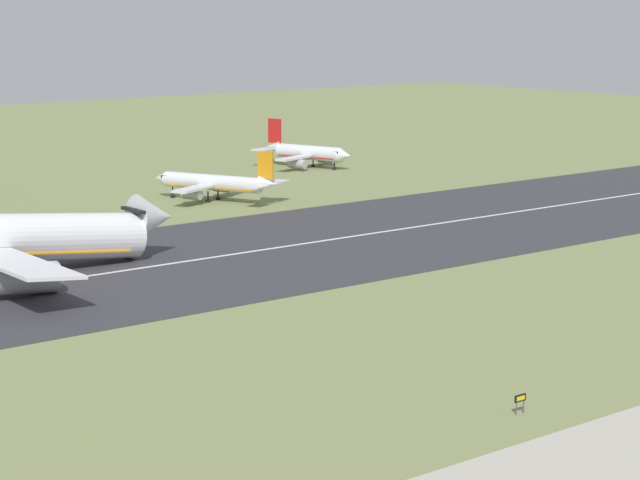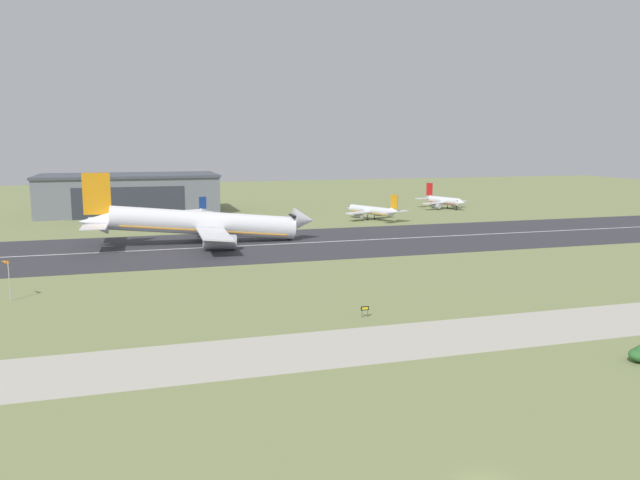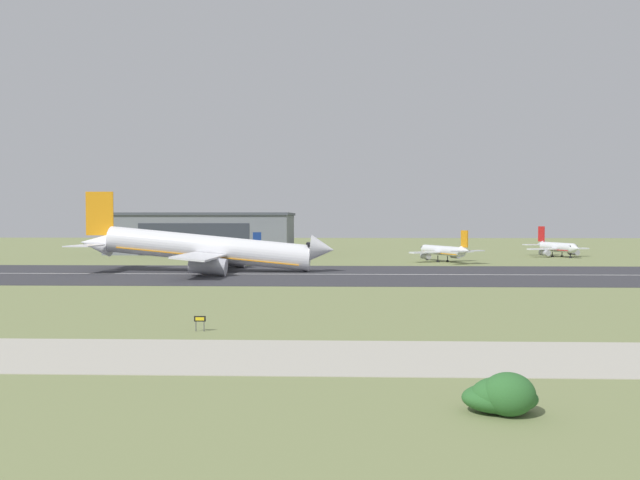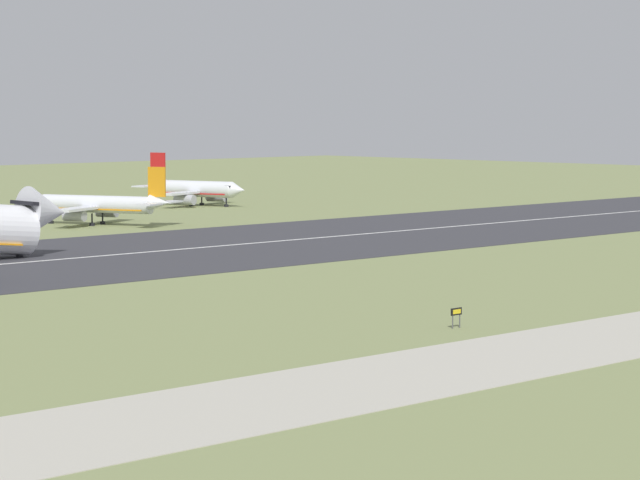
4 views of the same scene
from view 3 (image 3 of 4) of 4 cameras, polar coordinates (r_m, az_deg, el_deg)
The scene contains 11 objects.
ground_plane at distance 81.86m, azimuth -14.43°, elevation -6.62°, with size 633.71×633.71×0.00m, color #7A8451.
runway_strip at distance 137.49m, azimuth -7.69°, elevation -3.11°, with size 393.71×48.55×0.06m, color #333338.
runway_centreline at distance 137.48m, azimuth -7.69°, elevation -3.09°, with size 354.34×0.70×0.01m, color silver.
taxiway_road at distance 60.14m, azimuth -20.79°, elevation -9.77°, with size 295.28×14.07×0.05m, color #B2AD9E.
hangar_building at distance 224.65m, azimuth -10.55°, elevation 0.65°, with size 62.53×32.88×14.21m.
airplane_landing at distance 144.62m, azimuth -10.22°, elevation -0.84°, with size 59.29×46.06×18.36m.
airplane_parked_west at distance 212.12m, azimuth 20.85°, elevation -0.64°, with size 21.04×21.83×9.61m.
airplane_parked_centre at distance 177.76m, azimuth 11.20°, elevation -0.99°, with size 19.47×24.45×9.04m.
airplane_parked_east at distance 188.28m, azimuth -8.61°, elevation -0.90°, with size 22.99×17.40×8.03m.
shrub_clump at distance 41.39m, azimuth 16.37°, elevation -13.53°, with size 4.74×3.51×2.68m.
runway_sign at distance 68.74m, azimuth -10.92°, elevation -7.21°, with size 1.25×0.13×1.66m.
Camera 3 is at (22.84, -20.30, 12.12)m, focal length 35.00 mm.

